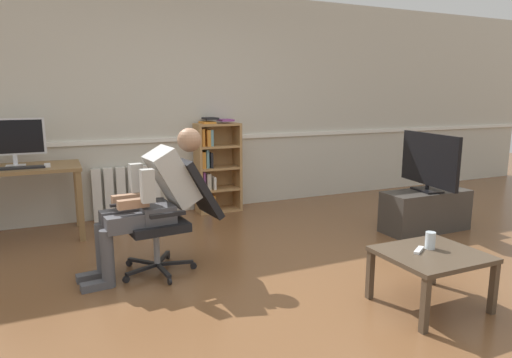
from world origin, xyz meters
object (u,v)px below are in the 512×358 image
(computer_desk, at_px, (19,178))
(tv_stand, at_px, (425,211))
(bookshelf, at_px, (215,166))
(tv_screen, at_px, (429,161))
(person_seated, at_px, (153,197))
(keyboard, at_px, (22,168))
(radiator, at_px, (127,193))
(spare_remote, at_px, (419,250))
(computer_mouse, at_px, (47,165))
(imac_monitor, at_px, (13,138))
(coffee_table, at_px, (431,259))
(drinking_glass, at_px, (430,240))
(office_chair, at_px, (175,210))

(computer_desk, xyz_separation_m, tv_stand, (3.97, -1.46, -0.42))
(bookshelf, xyz_separation_m, tv_screen, (1.81, -1.75, 0.19))
(person_seated, height_order, tv_stand, person_seated)
(keyboard, bearing_deg, radiator, 26.77)
(person_seated, relative_size, spare_remote, 7.97)
(computer_mouse, relative_size, radiator, 0.13)
(tv_screen, distance_m, spare_remote, 1.92)
(imac_monitor, relative_size, spare_remote, 3.95)
(coffee_table, bearing_deg, imac_monitor, 133.01)
(radiator, distance_m, tv_stand, 3.42)
(drinking_glass, bearing_deg, computer_desk, 134.65)
(bookshelf, xyz_separation_m, office_chair, (-0.94, -1.68, -0.06))
(tv_stand, bearing_deg, person_seated, 179.06)
(imac_monitor, height_order, computer_mouse, imac_monitor)
(tv_screen, bearing_deg, bookshelf, 54.90)
(person_seated, distance_m, drinking_glass, 2.15)
(computer_mouse, distance_m, tv_screen, 3.94)
(spare_remote, bearing_deg, radiator, 172.59)
(person_seated, distance_m, tv_stand, 2.96)
(radiator, xyz_separation_m, spare_remote, (1.51, -3.15, 0.09))
(coffee_table, bearing_deg, radiator, 116.25)
(drinking_glass, bearing_deg, bookshelf, 100.27)
(imac_monitor, bearing_deg, computer_mouse, -34.14)
(tv_stand, relative_size, spare_remote, 6.53)
(person_seated, xyz_separation_m, tv_stand, (2.92, -0.05, -0.42))
(person_seated, xyz_separation_m, coffee_table, (1.63, -1.40, -0.30))
(bookshelf, distance_m, radiator, 1.11)
(person_seated, height_order, drinking_glass, person_seated)
(computer_mouse, relative_size, tv_screen, 0.11)
(person_seated, height_order, tv_screen, person_seated)
(computer_mouse, height_order, bookshelf, bookshelf)
(bookshelf, distance_m, spare_remote, 3.08)
(person_seated, bearing_deg, office_chair, 90.00)
(radiator, bearing_deg, drinking_glass, -62.67)
(imac_monitor, distance_m, drinking_glass, 3.98)
(computer_desk, xyz_separation_m, bookshelf, (2.16, 0.29, -0.06))
(imac_monitor, height_order, tv_stand, imac_monitor)
(tv_stand, bearing_deg, computer_mouse, 160.07)
(imac_monitor, height_order, coffee_table, imac_monitor)
(keyboard, xyz_separation_m, bookshelf, (2.12, 0.43, -0.19))
(tv_stand, bearing_deg, spare_remote, -136.48)
(coffee_table, height_order, drinking_glass, drinking_glass)
(keyboard, height_order, computer_mouse, computer_mouse)
(bookshelf, distance_m, office_chair, 1.93)
(radiator, bearing_deg, person_seated, -91.57)
(radiator, bearing_deg, computer_mouse, -148.27)
(keyboard, height_order, office_chair, office_chair)
(computer_mouse, relative_size, person_seated, 0.08)
(imac_monitor, height_order, radiator, imac_monitor)
(computer_desk, distance_m, keyboard, 0.19)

